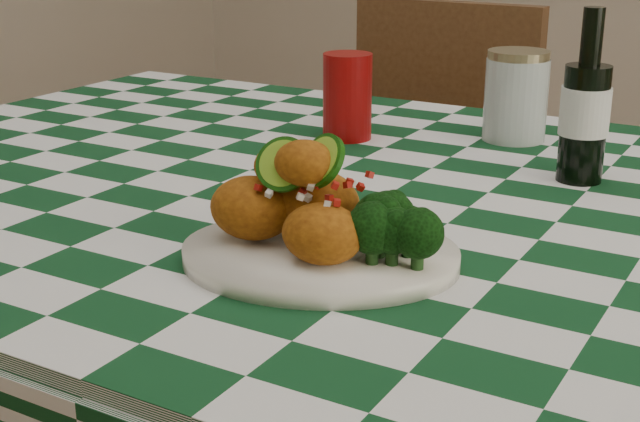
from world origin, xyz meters
The scene contains 8 objects.
plate centered at (0.04, -0.24, 0.80)m, with size 0.27×0.21×0.02m, color white, non-canonical shape.
fried_chicken_pile centered at (0.03, -0.24, 0.86)m, with size 0.16×0.12×0.10m, color #AA5D10, non-canonical shape.
broccoli_side centered at (0.12, -0.23, 0.83)m, with size 0.08×0.08×0.06m, color black, non-canonical shape.
red_tumbler centered at (-0.18, 0.22, 0.85)m, with size 0.07×0.07×0.13m, color #840707.
ketchup_bottle centered at (-0.18, 0.22, 0.85)m, with size 0.06×0.06×0.13m, color #5F0E04, non-canonical shape.
mason_jar centered at (0.04, 0.33, 0.85)m, with size 0.09×0.09×0.13m, color #B2BCBA, non-canonical shape.
beer_bottle centered at (0.18, 0.17, 0.89)m, with size 0.06×0.06×0.22m, color black, non-canonical shape.
wooden_chair_left centered at (-0.29, 0.67, 0.46)m, with size 0.42×0.44×0.93m, color #472814, non-canonical shape.
Camera 1 is at (0.44, -0.93, 1.11)m, focal length 50.00 mm.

